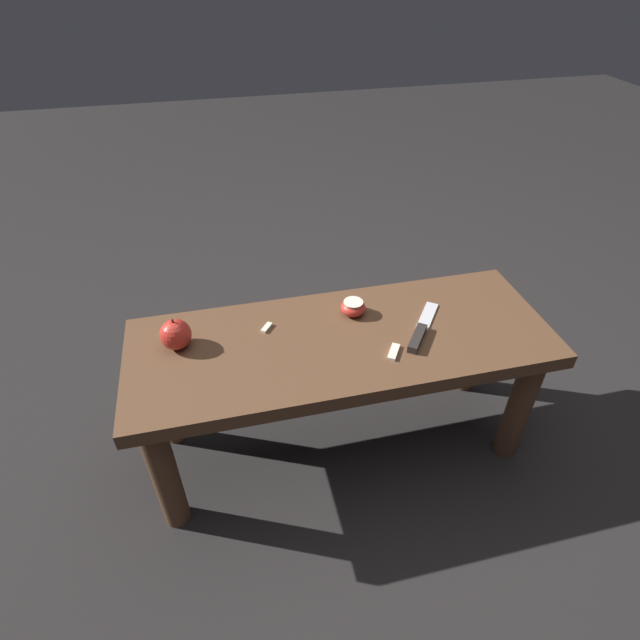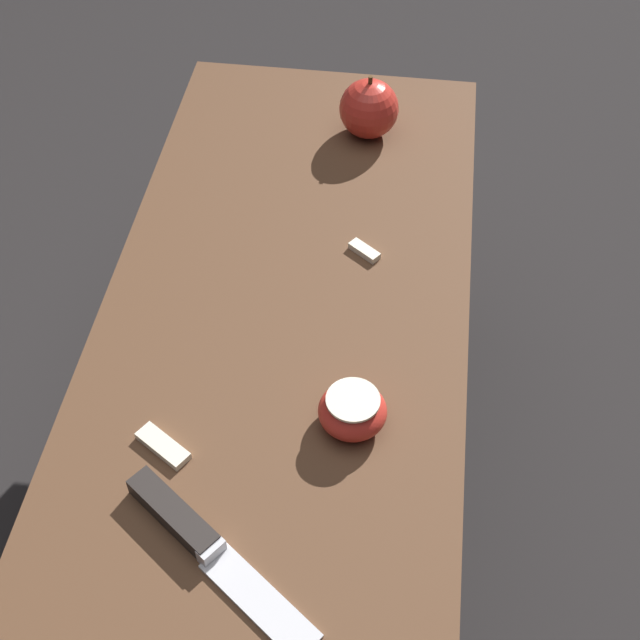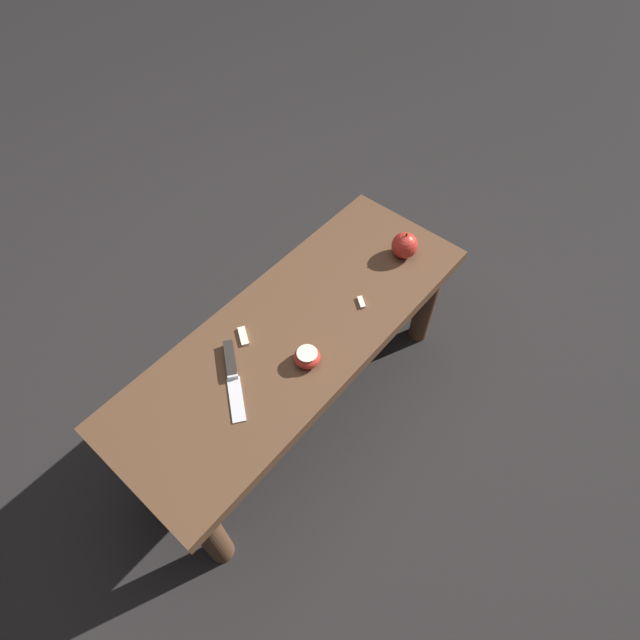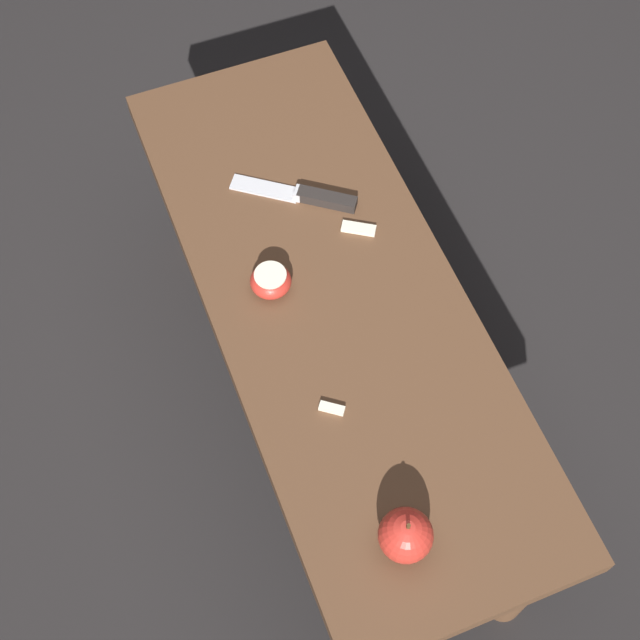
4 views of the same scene
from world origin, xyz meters
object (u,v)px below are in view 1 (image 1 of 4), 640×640
Objects in this scene: knife at (420,332)px; wooden_bench at (341,360)px; apple_whole at (176,334)px; apple_cut at (353,307)px.

wooden_bench is at bearing 116.36° from knife.
apple_cut is (-0.46, -0.03, -0.02)m from apple_whole.
wooden_bench is at bearing 58.82° from apple_cut.
knife is 0.19m from apple_cut.
knife reaches higher than wooden_bench.
apple_whole is (0.60, -0.10, 0.03)m from knife.
apple_whole is 1.29× the size of apple_cut.
wooden_bench is at bearing 171.58° from apple_whole.
apple_whole is 0.46m from apple_cut.
knife is (-0.20, 0.04, 0.09)m from wooden_bench.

